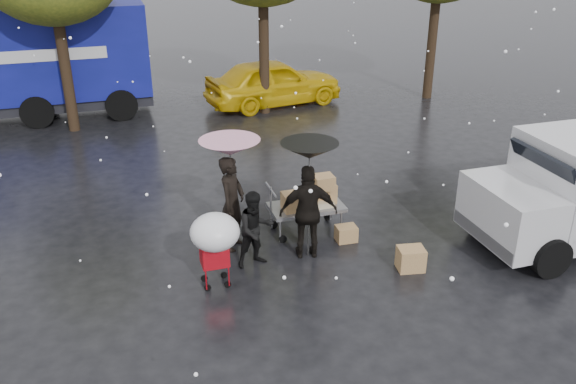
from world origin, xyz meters
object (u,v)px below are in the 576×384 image
object	(u,v)px
person_pink	(232,203)
yellow_taxi	(274,82)
vendor_cart	(310,199)
shopping_cart	(215,236)
blue_truck	(21,63)
person_black	(309,212)

from	to	relation	value
person_pink	yellow_taxi	distance (m)	9.81
vendor_cart	shopping_cart	xyz separation A→B (m)	(-2.26, -1.56, 0.34)
shopping_cart	blue_truck	distance (m)	12.14
vendor_cart	yellow_taxi	size ratio (longest dim) A/B	0.33
shopping_cart	person_black	bearing A→B (deg)	18.07
blue_truck	yellow_taxi	world-z (taller)	blue_truck
person_pink	yellow_taxi	size ratio (longest dim) A/B	0.41
shopping_cart	blue_truck	xyz separation A→B (m)	(-3.79, 11.51, 0.69)
yellow_taxi	shopping_cart	bearing A→B (deg)	149.56
blue_truck	shopping_cart	bearing A→B (deg)	-71.77
person_black	shopping_cart	bearing A→B (deg)	30.79
blue_truck	yellow_taxi	size ratio (longest dim) A/B	1.79
shopping_cart	yellow_taxi	world-z (taller)	yellow_taxi
person_pink	blue_truck	distance (m)	11.07
person_black	yellow_taxi	xyz separation A→B (m)	(2.22, 9.94, -0.14)
vendor_cart	yellow_taxi	xyz separation A→B (m)	(1.85, 9.00, 0.06)
person_pink	person_black	bearing A→B (deg)	-85.27
person_pink	vendor_cart	distance (m)	1.68
person_pink	blue_truck	world-z (taller)	blue_truck
person_black	person_pink	bearing A→B (deg)	-18.26
person_pink	vendor_cart	xyz separation A→B (m)	(1.65, 0.17, -0.22)
person_black	yellow_taxi	bearing A→B (deg)	-89.86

